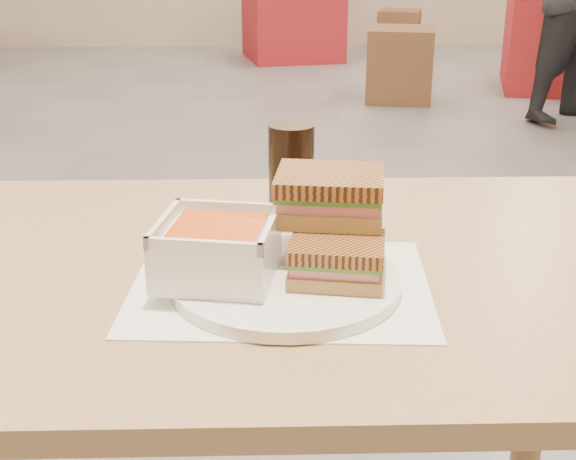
{
  "coord_description": "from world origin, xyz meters",
  "views": [
    {
      "loc": [
        -0.02,
        -2.85,
        1.16
      ],
      "look_at": [
        0.01,
        -2.0,
        0.82
      ],
      "focal_mm": 48.68,
      "sensor_mm": 36.0,
      "label": 1
    }
  ],
  "objects_px": {
    "bg_table_1": "(567,37)",
    "bg_chair_2l": "(270,32)",
    "panini_lower": "(337,259)",
    "cola_glass": "(291,173)",
    "bg_chair_2r": "(399,33)",
    "bg_chair_1l": "(400,65)",
    "plate": "(286,282)",
    "main_table": "(223,341)",
    "bg_table_2": "(293,19)",
    "soup_bowl": "(217,251)"
  },
  "relations": [
    {
      "from": "bg_table_1",
      "to": "panini_lower",
      "type": "bearing_deg",
      "value": -113.93
    },
    {
      "from": "soup_bowl",
      "to": "bg_table_1",
      "type": "relative_size",
      "value": 0.15
    },
    {
      "from": "plate",
      "to": "cola_glass",
      "type": "relative_size",
      "value": 1.92
    },
    {
      "from": "soup_bowl",
      "to": "bg_chair_2l",
      "type": "height_order",
      "value": "soup_bowl"
    },
    {
      "from": "soup_bowl",
      "to": "bg_chair_1l",
      "type": "height_order",
      "value": "soup_bowl"
    },
    {
      "from": "bg_chair_1l",
      "to": "bg_chair_2l",
      "type": "relative_size",
      "value": 1.06
    },
    {
      "from": "plate",
      "to": "bg_table_1",
      "type": "distance_m",
      "value": 5.34
    },
    {
      "from": "main_table",
      "to": "panini_lower",
      "type": "height_order",
      "value": "panini_lower"
    },
    {
      "from": "main_table",
      "to": "bg_table_2",
      "type": "bearing_deg",
      "value": 86.65
    },
    {
      "from": "main_table",
      "to": "panini_lower",
      "type": "bearing_deg",
      "value": -31.93
    },
    {
      "from": "main_table",
      "to": "plate",
      "type": "distance_m",
      "value": 0.17
    },
    {
      "from": "bg_chair_2l",
      "to": "bg_chair_2r",
      "type": "bearing_deg",
      "value": -5.67
    },
    {
      "from": "bg_table_1",
      "to": "plate",
      "type": "bearing_deg",
      "value": -114.54
    },
    {
      "from": "plate",
      "to": "bg_table_2",
      "type": "height_order",
      "value": "plate"
    },
    {
      "from": "main_table",
      "to": "bg_chair_1l",
      "type": "relative_size",
      "value": 2.37
    },
    {
      "from": "soup_bowl",
      "to": "bg_chair_2l",
      "type": "xyz_separation_m",
      "value": [
        0.16,
        6.46,
        -0.59
      ]
    },
    {
      "from": "bg_chair_2r",
      "to": "bg_table_1",
      "type": "bearing_deg",
      "value": -57.28
    },
    {
      "from": "bg_table_2",
      "to": "main_table",
      "type": "bearing_deg",
      "value": -93.35
    },
    {
      "from": "plate",
      "to": "bg_table_2",
      "type": "distance_m",
      "value": 6.29
    },
    {
      "from": "main_table",
      "to": "bg_chair_2l",
      "type": "relative_size",
      "value": 2.52
    },
    {
      "from": "main_table",
      "to": "bg_chair_1l",
      "type": "bearing_deg",
      "value": 76.98
    },
    {
      "from": "bg_chair_2r",
      "to": "soup_bowl",
      "type": "bearing_deg",
      "value": -101.85
    },
    {
      "from": "panini_lower",
      "to": "bg_table_1",
      "type": "distance_m",
      "value": 5.33
    },
    {
      "from": "plate",
      "to": "bg_chair_1l",
      "type": "bearing_deg",
      "value": 78.19
    },
    {
      "from": "panini_lower",
      "to": "bg_chair_2r",
      "type": "relative_size",
      "value": 0.27
    },
    {
      "from": "soup_bowl",
      "to": "bg_chair_2l",
      "type": "distance_m",
      "value": 6.49
    },
    {
      "from": "bg_chair_1l",
      "to": "bg_chair_2l",
      "type": "xyz_separation_m",
      "value": [
        -0.86,
        1.98,
        -0.03
      ]
    },
    {
      "from": "main_table",
      "to": "soup_bowl",
      "type": "xyz_separation_m",
      "value": [
        0.0,
        -0.07,
        0.16
      ]
    },
    {
      "from": "bg_table_1",
      "to": "bg_chair_1l",
      "type": "bearing_deg",
      "value": -164.2
    },
    {
      "from": "cola_glass",
      "to": "bg_chair_2l",
      "type": "xyz_separation_m",
      "value": [
        0.06,
        6.23,
        -0.61
      ]
    },
    {
      "from": "main_table",
      "to": "panini_lower",
      "type": "xyz_separation_m",
      "value": [
        0.14,
        -0.09,
        0.16
      ]
    },
    {
      "from": "bg_table_2",
      "to": "soup_bowl",
      "type": "bearing_deg",
      "value": -93.3
    },
    {
      "from": "bg_table_1",
      "to": "bg_chair_1l",
      "type": "distance_m",
      "value": 1.33
    },
    {
      "from": "panini_lower",
      "to": "bg_table_1",
      "type": "xyz_separation_m",
      "value": [
        2.15,
        4.86,
        -0.42
      ]
    },
    {
      "from": "soup_bowl",
      "to": "bg_chair_1l",
      "type": "bearing_deg",
      "value": 77.19
    },
    {
      "from": "soup_bowl",
      "to": "bg_table_1",
      "type": "xyz_separation_m",
      "value": [
        2.29,
        4.84,
        -0.42
      ]
    },
    {
      "from": "bg_table_1",
      "to": "bg_chair_2r",
      "type": "distance_m",
      "value": 1.79
    },
    {
      "from": "bg_table_1",
      "to": "bg_chair_1l",
      "type": "xyz_separation_m",
      "value": [
        -1.28,
        -0.36,
        -0.13
      ]
    },
    {
      "from": "panini_lower",
      "to": "bg_chair_2l",
      "type": "relative_size",
      "value": 0.26
    },
    {
      "from": "plate",
      "to": "bg_chair_2r",
      "type": "bearing_deg",
      "value": 78.87
    },
    {
      "from": "panini_lower",
      "to": "bg_chair_2r",
      "type": "xyz_separation_m",
      "value": [
        1.19,
        6.36,
        -0.59
      ]
    },
    {
      "from": "bg_chair_2l",
      "to": "bg_chair_2r",
      "type": "distance_m",
      "value": 1.17
    },
    {
      "from": "bg_table_1",
      "to": "bg_chair_2l",
      "type": "height_order",
      "value": "bg_table_1"
    },
    {
      "from": "main_table",
      "to": "bg_chair_2l",
      "type": "height_order",
      "value": "main_table"
    },
    {
      "from": "plate",
      "to": "bg_chair_1l",
      "type": "relative_size",
      "value": 0.53
    },
    {
      "from": "bg_chair_2l",
      "to": "bg_chair_1l",
      "type": "bearing_deg",
      "value": -66.57
    },
    {
      "from": "main_table",
      "to": "bg_table_2",
      "type": "xyz_separation_m",
      "value": [
        0.36,
        6.19,
        -0.29
      ]
    },
    {
      "from": "bg_table_1",
      "to": "bg_chair_2l",
      "type": "distance_m",
      "value": 2.68
    },
    {
      "from": "bg_table_1",
      "to": "bg_chair_2l",
      "type": "bearing_deg",
      "value": 142.84
    },
    {
      "from": "main_table",
      "to": "bg_table_1",
      "type": "distance_m",
      "value": 5.3
    }
  ]
}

